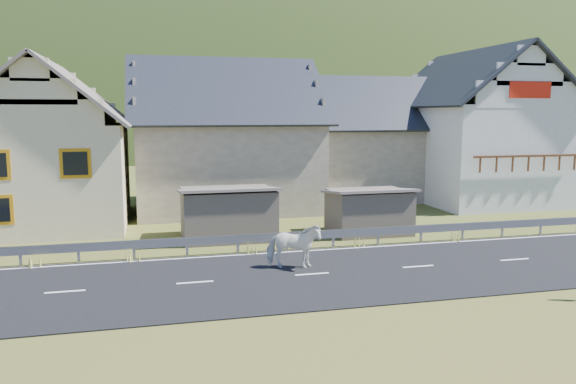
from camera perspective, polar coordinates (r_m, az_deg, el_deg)
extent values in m
plane|color=#394C1B|center=(19.56, 2.46, -8.45)|extent=(160.00, 160.00, 0.00)
cube|color=black|center=(19.55, 2.46, -8.39)|extent=(60.00, 7.00, 0.04)
cube|color=silver|center=(19.54, 2.46, -8.32)|extent=(60.00, 6.60, 0.01)
cube|color=#93969B|center=(22.85, -0.15, -4.52)|extent=(28.00, 0.08, 0.34)
cube|color=#93969B|center=(22.78, -25.53, -5.95)|extent=(0.10, 0.06, 0.70)
cube|color=#93969B|center=(22.46, -20.51, -5.86)|extent=(0.10, 0.06, 0.70)
cube|color=#93969B|center=(22.31, -15.38, -5.73)|extent=(0.10, 0.06, 0.70)
cube|color=#93969B|center=(22.34, -10.22, -5.55)|extent=(0.10, 0.06, 0.70)
cube|color=#93969B|center=(22.54, -5.12, -5.33)|extent=(0.10, 0.06, 0.70)
cube|color=#93969B|center=(22.92, -0.16, -5.07)|extent=(0.10, 0.06, 0.70)
cube|color=#93969B|center=(23.47, 4.61, -4.79)|extent=(0.10, 0.06, 0.70)
cube|color=#93969B|center=(24.17, 9.12, -4.49)|extent=(0.10, 0.06, 0.70)
cube|color=#93969B|center=(25.01, 13.35, -4.18)|extent=(0.10, 0.06, 0.70)
cube|color=#93969B|center=(25.97, 17.29, -3.88)|extent=(0.10, 0.06, 0.70)
cube|color=#93969B|center=(27.05, 20.92, -3.58)|extent=(0.10, 0.06, 0.70)
cube|color=#93969B|center=(28.23, 24.26, -3.29)|extent=(0.10, 0.06, 0.70)
cube|color=brown|center=(25.11, -6.13, -2.22)|extent=(4.30, 3.30, 2.40)
cube|color=brown|center=(26.31, 8.20, -2.00)|extent=(3.80, 2.90, 2.20)
cube|color=beige|center=(30.50, -22.71, 1.67)|extent=(7.00, 9.00, 5.00)
cube|color=#C98010|center=(25.76, -20.79, 2.73)|extent=(1.30, 0.12, 1.30)
cube|color=#AB9F89|center=(32.20, -26.26, 9.02)|extent=(0.70, 0.70, 2.40)
cube|color=#AB9F89|center=(33.41, -6.46, 2.75)|extent=(10.00, 9.00, 5.00)
cube|color=#AB9F89|center=(37.94, 8.30, 3.04)|extent=(9.00, 8.00, 4.60)
cube|color=silver|center=(37.98, 18.48, 3.77)|extent=(8.00, 10.00, 6.00)
cube|color=red|center=(33.78, 23.39, 9.51)|extent=(2.60, 0.06, 0.90)
cube|color=#5B2E17|center=(33.66, 23.28, 3.38)|extent=(6.80, 0.12, 0.12)
ellipsoid|color=#253B12|center=(199.89, -10.87, 0.54)|extent=(440.00, 280.00, 260.00)
imported|color=white|center=(20.05, 0.56, -5.50)|extent=(1.29, 2.08, 1.63)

